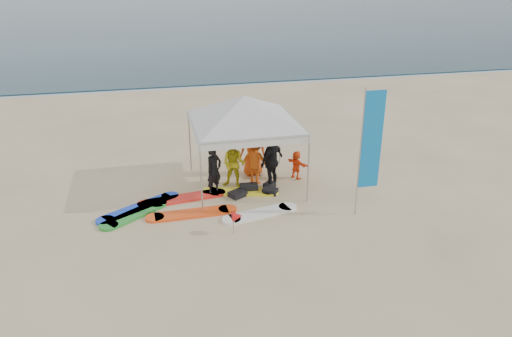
{
  "coord_description": "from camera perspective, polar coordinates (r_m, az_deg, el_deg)",
  "views": [
    {
      "loc": [
        -2.56,
        -10.49,
        6.9
      ],
      "look_at": [
        0.41,
        2.6,
        1.2
      ],
      "focal_mm": 35.0,
      "sensor_mm": 36.0,
      "label": 1
    }
  ],
  "objects": [
    {
      "name": "person_orange_a",
      "position": [
        16.22,
        -0.03,
        0.95
      ],
      "size": [
        1.19,
        1.12,
        1.62
      ],
      "primitive_type": "imported",
      "rotation": [
        0.0,
        0.0,
        2.47
      ],
      "color": "#D25112",
      "rests_on": "ground"
    },
    {
      "name": "person_black_b",
      "position": [
        15.87,
        1.8,
        0.87
      ],
      "size": [
        1.12,
        1.04,
        1.85
      ],
      "primitive_type": "imported",
      "rotation": [
        0.0,
        0.0,
        3.84
      ],
      "color": "black",
      "rests_on": "ground"
    },
    {
      "name": "marker_pennant",
      "position": [
        13.43,
        -2.14,
        -5.49
      ],
      "size": [
        0.28,
        0.28,
        0.64
      ],
      "color": "#A5A5A8",
      "rests_on": "ground"
    },
    {
      "name": "gear_pile",
      "position": [
        15.83,
        -0.28,
        -2.45
      ],
      "size": [
        1.65,
        0.87,
        0.22
      ],
      "color": "black",
      "rests_on": "ground"
    },
    {
      "name": "person_orange_b",
      "position": [
        16.86,
        -0.36,
        2.13
      ],
      "size": [
        0.89,
        0.6,
        1.78
      ],
      "primitive_type": "imported",
      "rotation": [
        0.0,
        0.0,
        3.1
      ],
      "color": "#CB4512",
      "rests_on": "ground"
    },
    {
      "name": "ground",
      "position": [
        12.81,
        0.78,
        -9.57
      ],
      "size": [
        120.0,
        120.0,
        0.0
      ],
      "primitive_type": "plane",
      "color": "beige",
      "rests_on": "ground"
    },
    {
      "name": "ocean",
      "position": [
        70.87,
        -11.15,
        17.03
      ],
      "size": [
        160.0,
        84.0,
        0.08
      ],
      "primitive_type": "cube",
      "color": "#0C2633",
      "rests_on": "ground"
    },
    {
      "name": "surfboard_spread",
      "position": [
        15.09,
        -7.51,
        -4.27
      ],
      "size": [
        5.46,
        2.52,
        0.07
      ],
      "color": "red",
      "rests_on": "ground"
    },
    {
      "name": "feather_flag",
      "position": [
        14.07,
        12.96,
        3.0
      ],
      "size": [
        0.63,
        0.04,
        3.77
      ],
      "color": "#A5A5A8",
      "rests_on": "ground"
    },
    {
      "name": "shoreline_foam",
      "position": [
        29.62,
        -7.58,
        9.34
      ],
      "size": [
        160.0,
        1.2,
        0.01
      ],
      "primitive_type": "cube",
      "color": "silver",
      "rests_on": "ground"
    },
    {
      "name": "person_yellow",
      "position": [
        15.98,
        -2.54,
        0.53
      ],
      "size": [
        0.96,
        0.88,
        1.59
      ],
      "primitive_type": "imported",
      "rotation": [
        0.0,
        0.0,
        -0.45
      ],
      "color": "gold",
      "rests_on": "ground"
    },
    {
      "name": "person_seated",
      "position": [
        16.76,
        4.64,
        0.43
      ],
      "size": [
        0.72,
        0.92,
        0.97
      ],
      "primitive_type": "imported",
      "rotation": [
        0.0,
        0.0,
        2.13
      ],
      "color": "#FF4E16",
      "rests_on": "ground"
    },
    {
      "name": "canopy_tent",
      "position": [
        15.41,
        -1.34,
        8.27
      ],
      "size": [
        4.54,
        4.54,
        3.42
      ],
      "color": "#A5A5A8",
      "rests_on": "ground"
    },
    {
      "name": "person_black_a",
      "position": [
        15.53,
        -4.82,
        -0.23
      ],
      "size": [
        0.69,
        0.64,
        1.58
      ],
      "primitive_type": "imported",
      "rotation": [
        0.0,
        0.0,
        0.62
      ],
      "color": "black",
      "rests_on": "ground"
    }
  ]
}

